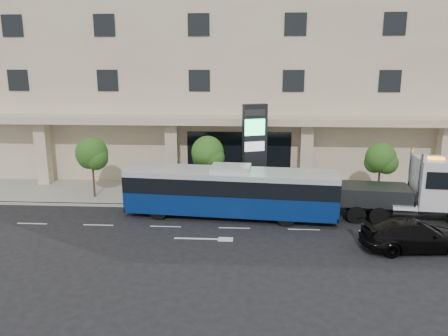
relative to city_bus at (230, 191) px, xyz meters
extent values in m
plane|color=black|center=(0.31, -0.43, -1.66)|extent=(120.00, 120.00, 0.00)
cube|color=gray|center=(0.31, 4.57, -1.58)|extent=(120.00, 6.00, 0.15)
cube|color=gray|center=(0.31, 1.57, -1.58)|extent=(120.00, 0.30, 0.15)
cube|color=tan|center=(0.31, 15.07, 8.34)|extent=(60.00, 15.00, 20.00)
cube|color=tan|center=(0.31, 6.37, 3.54)|extent=(60.00, 2.80, 0.50)
cube|color=black|center=(0.31, 7.54, 0.49)|extent=(8.00, 0.12, 4.00)
cube|color=tan|center=(-14.69, 6.37, 0.94)|extent=(0.90, 0.90, 4.90)
cube|color=tan|center=(-4.69, 6.37, 0.94)|extent=(0.90, 0.90, 4.90)
cube|color=tan|center=(5.31, 6.37, 0.94)|extent=(0.90, 0.90, 4.90)
cube|color=tan|center=(15.31, 6.37, 0.94)|extent=(0.90, 0.90, 4.90)
cylinder|color=#422B19|center=(-9.69, 3.17, -0.11)|extent=(0.14, 0.14, 2.80)
sphere|color=#164D18|center=(-9.69, 3.17, 1.61)|extent=(2.20, 2.20, 2.20)
sphere|color=#164D18|center=(-9.34, 2.97, 1.29)|extent=(1.65, 1.65, 1.65)
sphere|color=#164D18|center=(-9.99, 3.37, 1.21)|extent=(1.54, 1.54, 1.54)
cylinder|color=#422B19|center=(-1.69, 3.17, -0.04)|extent=(0.14, 0.14, 2.94)
sphere|color=#164D18|center=(-1.69, 3.17, 1.77)|extent=(2.20, 2.20, 2.20)
sphere|color=#164D18|center=(-1.34, 2.97, 1.43)|extent=(1.65, 1.65, 1.65)
sphere|color=#164D18|center=(-1.99, 3.37, 1.35)|extent=(1.54, 1.54, 1.54)
cylinder|color=#422B19|center=(9.81, 3.17, -0.14)|extent=(0.14, 0.14, 2.73)
sphere|color=#164D18|center=(9.81, 3.17, 1.53)|extent=(2.00, 2.00, 2.00)
sphere|color=#164D18|center=(10.16, 2.97, 1.22)|extent=(1.50, 1.50, 1.50)
sphere|color=#164D18|center=(9.51, 3.37, 1.14)|extent=(1.40, 1.40, 1.40)
cylinder|color=black|center=(-4.35, -0.73, -1.12)|extent=(1.09, 0.42, 1.07)
cylinder|color=black|center=(-4.15, 1.50, -1.12)|extent=(1.09, 0.42, 1.07)
cylinder|color=black|center=(3.31, -1.42, -1.12)|extent=(1.09, 0.42, 1.07)
cylinder|color=black|center=(3.51, 0.81, -1.12)|extent=(1.09, 0.42, 1.07)
cube|color=navy|center=(0.01, 0.00, -0.64)|extent=(13.01, 3.81, 1.28)
cube|color=black|center=(0.01, 0.00, 0.48)|extent=(13.01, 3.85, 0.96)
cube|color=silver|center=(0.01, 0.00, 1.12)|extent=(13.01, 3.81, 0.32)
cube|color=silver|center=(0.01, 0.00, 1.44)|extent=(2.49, 1.91, 0.32)
cube|color=#2D3033|center=(-6.33, 0.57, -1.18)|extent=(0.38, 2.67, 0.32)
cube|color=#2D3033|center=(6.34, -0.57, -1.18)|extent=(0.38, 2.67, 0.32)
cube|color=#2D3033|center=(10.77, 0.04, -0.87)|extent=(8.40, 1.77, 0.39)
cube|color=silver|center=(12.00, -0.08, 0.75)|extent=(2.19, 2.63, 2.85)
cylinder|color=silver|center=(10.82, -1.05, 0.99)|extent=(0.19, 0.19, 3.34)
cylinder|color=silver|center=(11.02, 1.10, 0.99)|extent=(0.19, 0.19, 3.34)
cube|color=#2D3033|center=(8.67, 0.24, -0.14)|extent=(4.33, 2.74, 1.08)
cube|color=#2D3033|center=(6.33, 0.47, -0.72)|extent=(1.59, 0.42, 0.22)
cube|color=#2D3033|center=(5.74, 0.52, -1.12)|extent=(0.41, 1.78, 0.18)
cube|color=orange|center=(12.00, -0.08, 2.22)|extent=(0.91, 0.43, 0.14)
cylinder|color=black|center=(8.77, -0.80, -1.12)|extent=(1.11, 0.42, 1.08)
cylinder|color=black|center=(8.97, 1.25, -1.12)|extent=(1.11, 0.42, 1.08)
cylinder|color=black|center=(7.50, -0.68, -1.12)|extent=(1.11, 0.42, 1.08)
cylinder|color=black|center=(7.69, 1.37, -1.12)|extent=(1.11, 0.42, 1.08)
imported|color=black|center=(9.54, -4.36, -0.88)|extent=(5.61, 2.80, 1.57)
cube|color=black|center=(1.47, 3.62, 1.73)|extent=(1.71, 1.07, 6.48)
cube|color=#28F083|center=(1.47, 3.32, 3.46)|extent=(1.34, 0.54, 1.08)
cube|color=silver|center=(1.47, 3.32, 2.16)|extent=(1.34, 0.54, 0.65)
cube|color=#262628|center=(1.47, 3.32, 4.43)|extent=(1.34, 0.54, 0.43)
camera|label=1|loc=(1.13, -25.59, 7.58)|focal=35.00mm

